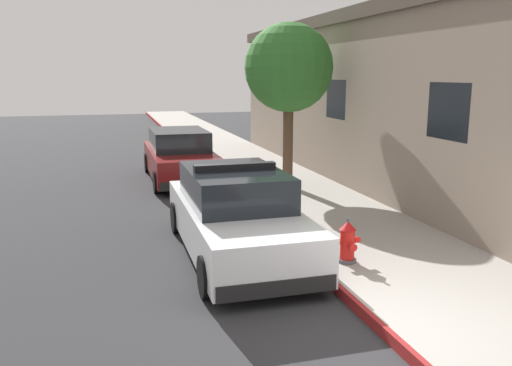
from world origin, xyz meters
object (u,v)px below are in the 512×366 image
street_tree (289,69)px  fire_hydrant (348,242)px  police_cruiser (236,215)px  parked_car_silver_ahead (180,157)px

street_tree → fire_hydrant: bearing=-99.7°
fire_hydrant → street_tree: street_tree is taller
police_cruiser → parked_car_silver_ahead: 7.23m
parked_car_silver_ahead → street_tree: street_tree is taller
parked_car_silver_ahead → street_tree: size_ratio=1.09×
police_cruiser → fire_hydrant: size_ratio=6.37×
parked_car_silver_ahead → fire_hydrant: (1.62, -8.57, -0.23)m
police_cruiser → fire_hydrant: police_cruiser is taller
police_cruiser → parked_car_silver_ahead: (-0.04, 7.23, -0.00)m
parked_car_silver_ahead → street_tree: (2.65, -2.56, 2.65)m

